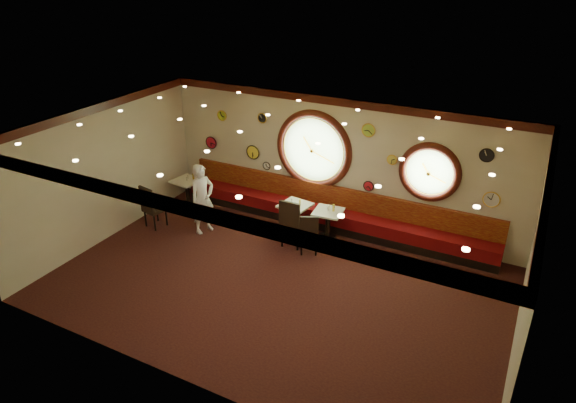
{
  "coord_description": "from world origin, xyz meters",
  "views": [
    {
      "loc": [
        4.23,
        -7.65,
        6.14
      ],
      "look_at": [
        -0.16,
        0.8,
        1.5
      ],
      "focal_mm": 32.0,
      "sensor_mm": 36.0,
      "label": 1
    }
  ],
  "objects_px": {
    "chair_b": "(291,220)",
    "chair_c": "(309,232)",
    "condiment_a_bottle": "(193,177)",
    "table_c": "(328,221)",
    "condiment_a_salt": "(188,177)",
    "condiment_c_bottle": "(334,208)",
    "condiment_c_salt": "(328,207)",
    "condiment_b_bottle": "(300,202)",
    "table_b": "(295,215)",
    "condiment_b_pepper": "(295,204)",
    "condiment_a_pepper": "(187,179)",
    "chair_a": "(151,204)",
    "table_a": "(187,189)",
    "condiment_c_pepper": "(329,208)",
    "condiment_b_salt": "(291,201)",
    "waiter": "(203,199)"
  },
  "relations": [
    {
      "from": "table_b",
      "to": "condiment_b_salt",
      "type": "height_order",
      "value": "condiment_b_salt"
    },
    {
      "from": "condiment_a_bottle",
      "to": "condiment_b_bottle",
      "type": "bearing_deg",
      "value": -1.63
    },
    {
      "from": "condiment_a_pepper",
      "to": "condiment_c_pepper",
      "type": "distance_m",
      "value": 4.0
    },
    {
      "from": "table_c",
      "to": "chair_b",
      "type": "distance_m",
      "value": 0.98
    },
    {
      "from": "chair_c",
      "to": "condiment_b_pepper",
      "type": "distance_m",
      "value": 1.03
    },
    {
      "from": "table_b",
      "to": "chair_b",
      "type": "bearing_deg",
      "value": -69.86
    },
    {
      "from": "table_c",
      "to": "condiment_b_pepper",
      "type": "bearing_deg",
      "value": -170.25
    },
    {
      "from": "chair_c",
      "to": "condiment_c_pepper",
      "type": "relative_size",
      "value": 5.54
    },
    {
      "from": "table_c",
      "to": "condiment_c_salt",
      "type": "xyz_separation_m",
      "value": [
        -0.05,
        0.07,
        0.32
      ]
    },
    {
      "from": "condiment_c_salt",
      "to": "condiment_b_pepper",
      "type": "relative_size",
      "value": 1.24
    },
    {
      "from": "table_c",
      "to": "condiment_c_salt",
      "type": "relative_size",
      "value": 6.45
    },
    {
      "from": "condiment_a_pepper",
      "to": "condiment_c_bottle",
      "type": "height_order",
      "value": "condiment_c_bottle"
    },
    {
      "from": "table_b",
      "to": "condiment_a_bottle",
      "type": "xyz_separation_m",
      "value": [
        -3.07,
        0.12,
        0.34
      ]
    },
    {
      "from": "table_a",
      "to": "waiter",
      "type": "xyz_separation_m",
      "value": [
        1.23,
        -0.96,
        0.4
      ]
    },
    {
      "from": "condiment_a_pepper",
      "to": "table_b",
      "type": "bearing_deg",
      "value": 0.49
    },
    {
      "from": "condiment_c_salt",
      "to": "condiment_b_pepper",
      "type": "distance_m",
      "value": 0.78
    },
    {
      "from": "condiment_c_salt",
      "to": "condiment_c_bottle",
      "type": "height_order",
      "value": "condiment_c_bottle"
    },
    {
      "from": "chair_c",
      "to": "condiment_a_bottle",
      "type": "height_order",
      "value": "chair_c"
    },
    {
      "from": "table_c",
      "to": "condiment_c_pepper",
      "type": "bearing_deg",
      "value": 96.68
    },
    {
      "from": "table_a",
      "to": "chair_b",
      "type": "distance_m",
      "value": 3.52
    },
    {
      "from": "table_a",
      "to": "condiment_c_bottle",
      "type": "height_order",
      "value": "condiment_c_bottle"
    },
    {
      "from": "chair_b",
      "to": "waiter",
      "type": "bearing_deg",
      "value": -174.41
    },
    {
      "from": "condiment_c_pepper",
      "to": "condiment_b_bottle",
      "type": "distance_m",
      "value": 0.71
    },
    {
      "from": "table_b",
      "to": "condiment_a_pepper",
      "type": "relative_size",
      "value": 7.66
    },
    {
      "from": "chair_a",
      "to": "condiment_a_bottle",
      "type": "distance_m",
      "value": 1.55
    },
    {
      "from": "table_a",
      "to": "condiment_c_pepper",
      "type": "distance_m",
      "value": 4.04
    },
    {
      "from": "table_a",
      "to": "condiment_b_bottle",
      "type": "bearing_deg",
      "value": 0.64
    },
    {
      "from": "condiment_b_salt",
      "to": "condiment_b_pepper",
      "type": "height_order",
      "value": "condiment_b_salt"
    },
    {
      "from": "table_b",
      "to": "condiment_a_salt",
      "type": "bearing_deg",
      "value": 178.25
    },
    {
      "from": "condiment_c_pepper",
      "to": "table_a",
      "type": "bearing_deg",
      "value": -178.21
    },
    {
      "from": "table_a",
      "to": "table_b",
      "type": "distance_m",
      "value": 3.21
    },
    {
      "from": "chair_b",
      "to": "condiment_c_pepper",
      "type": "distance_m",
      "value": 0.97
    },
    {
      "from": "condiment_a_salt",
      "to": "condiment_b_bottle",
      "type": "relative_size",
      "value": 0.65
    },
    {
      "from": "table_c",
      "to": "condiment_a_salt",
      "type": "height_order",
      "value": "condiment_a_salt"
    },
    {
      "from": "waiter",
      "to": "condiment_a_bottle",
      "type": "bearing_deg",
      "value": 63.51
    },
    {
      "from": "chair_a",
      "to": "condiment_b_salt",
      "type": "bearing_deg",
      "value": 36.68
    },
    {
      "from": "condiment_b_pepper",
      "to": "condiment_a_bottle",
      "type": "height_order",
      "value": "condiment_a_bottle"
    },
    {
      "from": "chair_a",
      "to": "condiment_a_salt",
      "type": "relative_size",
      "value": 7.08
    },
    {
      "from": "chair_c",
      "to": "condiment_a_pepper",
      "type": "bearing_deg",
      "value": 144.62
    },
    {
      "from": "chair_b",
      "to": "condiment_a_salt",
      "type": "bearing_deg",
      "value": 165.37
    },
    {
      "from": "chair_b",
      "to": "chair_c",
      "type": "xyz_separation_m",
      "value": [
        0.49,
        -0.1,
        -0.11
      ]
    },
    {
      "from": "table_a",
      "to": "condiment_b_bottle",
      "type": "xyz_separation_m",
      "value": [
        3.32,
        0.04,
        0.35
      ]
    },
    {
      "from": "condiment_a_salt",
      "to": "condiment_c_salt",
      "type": "bearing_deg",
      "value": 0.95
    },
    {
      "from": "table_b",
      "to": "condiment_b_bottle",
      "type": "bearing_deg",
      "value": 16.74
    },
    {
      "from": "table_b",
      "to": "chair_b",
      "type": "xyz_separation_m",
      "value": [
        0.24,
        -0.66,
        0.21
      ]
    },
    {
      "from": "table_c",
      "to": "condiment_a_salt",
      "type": "bearing_deg",
      "value": 179.96
    },
    {
      "from": "condiment_a_pepper",
      "to": "waiter",
      "type": "distance_m",
      "value": 1.53
    },
    {
      "from": "chair_c",
      "to": "condiment_b_bottle",
      "type": "bearing_deg",
      "value": 103.37
    },
    {
      "from": "table_c",
      "to": "condiment_c_salt",
      "type": "distance_m",
      "value": 0.33
    },
    {
      "from": "chair_b",
      "to": "condiment_c_bottle",
      "type": "relative_size",
      "value": 4.12
    }
  ]
}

